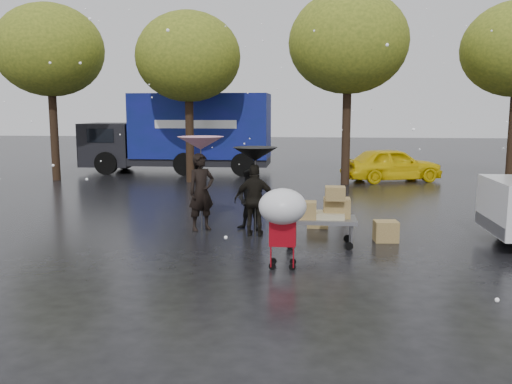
# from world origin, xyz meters

# --- Properties ---
(ground) EXTENTS (90.00, 90.00, 0.00)m
(ground) POSITION_xyz_m (0.00, 0.00, 0.00)
(ground) COLOR black
(ground) RESTS_ON ground
(person_pink) EXTENTS (0.79, 0.76, 1.81)m
(person_pink) POSITION_xyz_m (-1.31, 1.63, 0.91)
(person_pink) COLOR black
(person_pink) RESTS_ON ground
(person_middle) EXTENTS (0.81, 0.69, 1.44)m
(person_middle) POSITION_xyz_m (-0.16, 1.75, 0.72)
(person_middle) COLOR black
(person_middle) RESTS_ON ground
(person_black) EXTENTS (0.95, 0.41, 1.62)m
(person_black) POSITION_xyz_m (0.01, 1.17, 0.81)
(person_black) COLOR black
(person_black) RESTS_ON ground
(umbrella_pink) EXTENTS (1.07, 1.07, 2.20)m
(umbrella_pink) POSITION_xyz_m (-1.31, 1.63, 2.05)
(umbrella_pink) COLOR #4C4C4C
(umbrella_pink) RESTS_ON ground
(umbrella_black) EXTENTS (1.00, 1.00, 2.00)m
(umbrella_black) POSITION_xyz_m (0.01, 1.17, 1.84)
(umbrella_black) COLOR #4C4C4C
(umbrella_black) RESTS_ON ground
(vendor_cart) EXTENTS (1.52, 0.80, 1.27)m
(vendor_cart) POSITION_xyz_m (1.52, 0.44, 0.73)
(vendor_cart) COLOR slate
(vendor_cart) RESTS_ON ground
(shopping_cart) EXTENTS (0.84, 0.84, 1.46)m
(shopping_cart) POSITION_xyz_m (0.76, -1.39, 1.06)
(shopping_cart) COLOR #A60915
(shopping_cart) RESTS_ON ground
(blue_truck) EXTENTS (8.30, 2.60, 3.50)m
(blue_truck) POSITION_xyz_m (-4.51, 13.12, 1.76)
(blue_truck) COLOR navy
(blue_truck) RESTS_ON ground
(box_ground_near) EXTENTS (0.53, 0.44, 0.45)m
(box_ground_near) POSITION_xyz_m (2.86, 0.94, 0.22)
(box_ground_near) COLOR olive
(box_ground_near) RESTS_ON ground
(box_ground_far) EXTENTS (0.52, 0.42, 0.39)m
(box_ground_far) POSITION_xyz_m (1.42, 2.20, 0.19)
(box_ground_far) COLOR olive
(box_ground_far) RESTS_ON ground
(yellow_taxi) EXTENTS (4.22, 2.79, 1.33)m
(yellow_taxi) POSITION_xyz_m (4.37, 11.06, 0.67)
(yellow_taxi) COLOR yellow
(yellow_taxi) RESTS_ON ground
(tree_row) EXTENTS (21.60, 4.40, 7.12)m
(tree_row) POSITION_xyz_m (-0.47, 10.00, 5.02)
(tree_row) COLOR black
(tree_row) RESTS_ON ground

